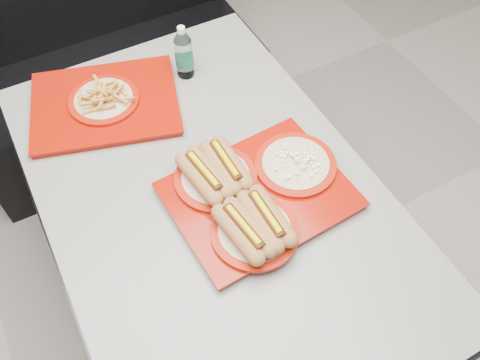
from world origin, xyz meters
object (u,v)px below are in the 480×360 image
booth_bench (107,60)px  tray_far (104,101)px  tray_near (252,193)px  diner_table (213,222)px  water_bottle (184,55)px

booth_bench → tray_far: booth_bench is taller
booth_bench → tray_far: (-0.15, -0.63, 0.37)m
tray_near → booth_bench: bearing=94.3°
tray_near → tray_far: bearing=113.7°
diner_table → tray_near: tray_near is taller
tray_near → water_bottle: bearing=84.4°
diner_table → water_bottle: bearing=73.3°
water_bottle → tray_near: bearing=-95.6°
tray_near → water_bottle: size_ratio=2.65×
diner_table → water_bottle: water_bottle is taller
diner_table → tray_far: tray_far is taller
booth_bench → tray_far: size_ratio=2.48×
diner_table → booth_bench: (0.00, 1.09, -0.18)m
booth_bench → tray_near: 1.24m
booth_bench → water_bottle: 0.76m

